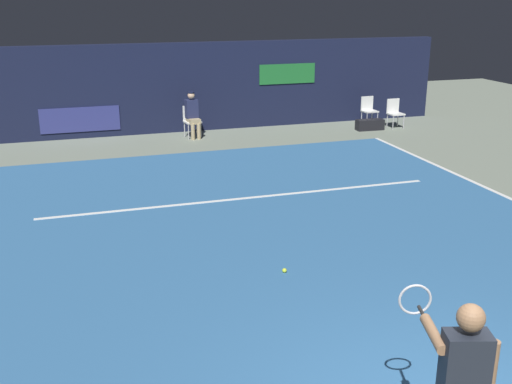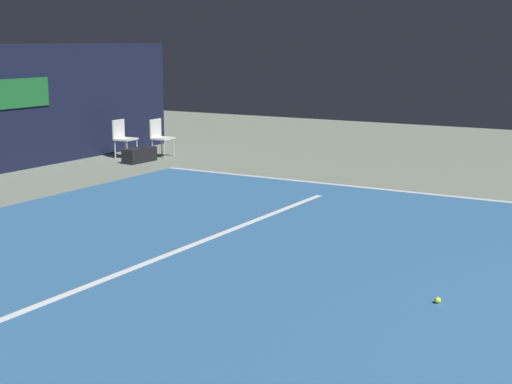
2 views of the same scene
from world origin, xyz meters
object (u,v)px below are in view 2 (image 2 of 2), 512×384
object	(u,v)px
courtside_chair_far	(160,135)
equipment_bag	(139,155)
tennis_ball	(438,300)
courtside_chair_near	(123,136)

from	to	relation	value
courtside_chair_far	equipment_bag	world-z (taller)	courtside_chair_far
equipment_bag	courtside_chair_far	bearing A→B (deg)	7.05
courtside_chair_far	tennis_ball	world-z (taller)	courtside_chair_far
courtside_chair_near	equipment_bag	size ratio (longest dim) A/B	1.05
courtside_chair_far	equipment_bag	size ratio (longest dim) A/B	1.05
courtside_chair_far	tennis_ball	bearing A→B (deg)	-127.87
tennis_ball	courtside_chair_near	bearing A→B (deg)	56.38
courtside_chair_far	equipment_bag	xyz separation A→B (m)	(-0.87, -0.08, -0.34)
courtside_chair_near	tennis_ball	size ratio (longest dim) A/B	12.94
tennis_ball	equipment_bag	bearing A→B (deg)	55.64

